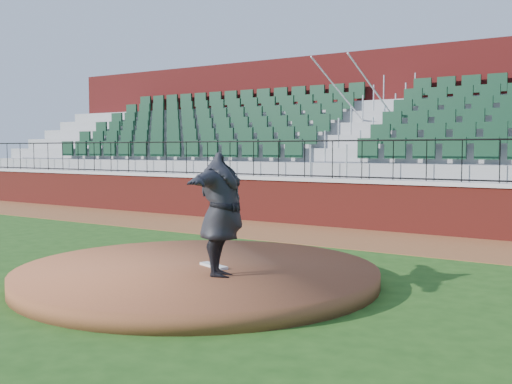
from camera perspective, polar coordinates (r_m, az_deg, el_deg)
ground at (r=10.18m, az=-4.80°, el=-7.81°), size 90.00×90.00×0.00m
warning_track at (r=14.71m, az=8.61°, el=-4.16°), size 34.00×3.20×0.01m
field_wall at (r=16.09m, az=11.10°, el=-1.36°), size 34.00×0.35×1.20m
wall_cap at (r=16.04m, az=11.13°, el=0.95°), size 34.00×0.45×0.10m
wall_railing at (r=16.02m, az=11.15°, el=2.92°), size 34.00×0.05×1.00m
seating_stands at (r=18.56m, az=14.49°, el=4.55°), size 34.00×5.10×4.60m
concourse_wall at (r=21.22m, az=17.09°, el=5.63°), size 34.00×0.50×5.50m
pitchers_mound at (r=9.75m, az=-5.39°, el=-7.59°), size 5.60×5.60×0.25m
pitching_rubber at (r=9.66m, az=-3.93°, el=-6.82°), size 0.61×0.33×0.04m
pitcher at (r=8.84m, az=-3.23°, el=-2.09°), size 1.38×2.26×1.79m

